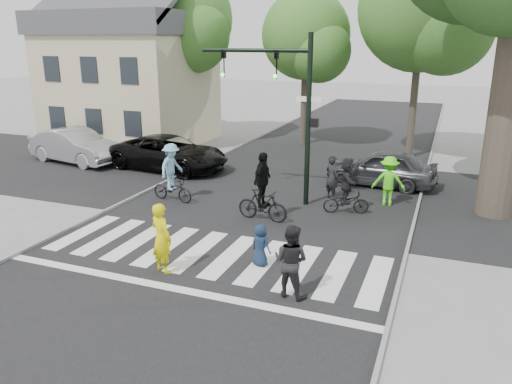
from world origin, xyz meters
TOP-DOWN VIEW (x-y plane):
  - ground at (0.00, 0.00)m, footprint 120.00×120.00m
  - road_stem at (0.00, 5.00)m, footprint 10.00×70.00m
  - road_cross at (0.00, 8.00)m, footprint 70.00×10.00m
  - curb_left at (-5.05, 5.00)m, footprint 0.10×70.00m
  - curb_right at (5.05, 5.00)m, footprint 0.10×70.00m
  - crosswalk at (0.00, 0.66)m, footprint 10.00×3.85m
  - traffic_signal at (0.35, 6.20)m, footprint 4.45×0.29m
  - bg_tree_0 at (-13.74, 16.00)m, footprint 5.46×5.20m
  - bg_tree_1 at (-8.70, 15.48)m, footprint 6.09×5.80m
  - bg_tree_2 at (-1.76, 16.62)m, footprint 5.04×4.80m
  - bg_tree_3 at (4.31, 15.27)m, footprint 6.30×6.00m
  - house at (-11.49, 13.98)m, footprint 8.40×8.10m
  - pedestrian_woman at (-0.72, -0.48)m, footprint 0.79×0.66m
  - pedestrian_child at (1.50, 0.79)m, footprint 0.64×0.50m
  - pedestrian_adult at (2.72, -0.48)m, footprint 0.95×0.80m
  - cyclist_left at (-3.52, 4.79)m, footprint 1.77×1.19m
  - cyclist_mid at (0.32, 4.04)m, footprint 1.80×1.11m
  - cyclist_right at (2.75, 5.76)m, footprint 1.64×1.52m
  - car_suv at (-6.08, 8.86)m, footprint 5.86×3.22m
  - car_silver at (-11.03, 8.39)m, footprint 5.23×2.60m
  - car_grey at (3.38, 9.70)m, footprint 4.51×2.09m
  - bystander_hivis at (3.97, 7.20)m, footprint 1.22×0.78m
  - bystander_dark at (1.91, 7.17)m, footprint 0.73×0.67m

SIDE VIEW (x-z plane):
  - ground at x=0.00m, z-range 0.00..0.00m
  - road_stem at x=0.00m, z-range 0.00..0.01m
  - road_cross at x=0.00m, z-range 0.00..0.01m
  - crosswalk at x=0.00m, z-range 0.00..0.01m
  - curb_left at x=-5.05m, z-range 0.00..0.10m
  - curb_right at x=5.05m, z-range 0.00..0.10m
  - pedestrian_child at x=1.50m, z-range 0.00..1.15m
  - car_grey at x=3.38m, z-range 0.00..1.50m
  - car_suv at x=-6.08m, z-range 0.00..1.56m
  - car_silver at x=-11.03m, z-range 0.00..1.65m
  - bystander_dark at x=1.91m, z-range 0.00..1.66m
  - cyclist_right at x=2.75m, z-range -0.11..1.86m
  - pedestrian_adult at x=2.72m, z-range 0.00..1.76m
  - bystander_hivis at x=3.97m, z-range 0.00..1.80m
  - pedestrian_woman at x=-0.72m, z-range 0.00..1.86m
  - cyclist_left at x=-3.52m, z-range -0.14..2.02m
  - cyclist_mid at x=0.32m, z-range -0.21..2.10m
  - house at x=-11.49m, z-range -0.61..8.21m
  - traffic_signal at x=0.35m, z-range 0.90..6.90m
  - bg_tree_2 at x=-1.76m, z-range 1.58..9.98m
  - bg_tree_0 at x=-13.74m, z-range 1.66..10.63m
  - bg_tree_1 at x=-8.70m, z-range 1.75..11.55m
  - bg_tree_3 at x=4.31m, z-range 1.84..12.04m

